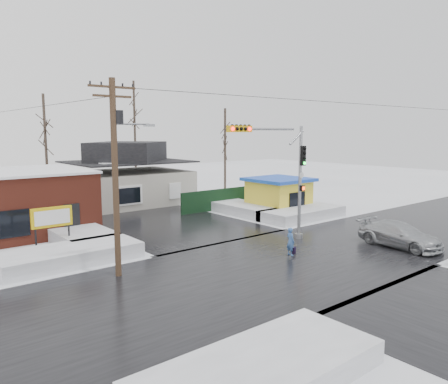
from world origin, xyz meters
TOP-DOWN VIEW (x-y plane):
  - ground at (0.00, 0.00)m, footprint 120.00×120.00m
  - road_ns at (0.00, 0.00)m, footprint 10.00×120.00m
  - road_ew at (0.00, 0.00)m, footprint 120.00×10.00m
  - snowbank_nw at (-9.00, 7.00)m, footprint 7.00×3.00m
  - snowbank_ne at (9.00, 7.00)m, footprint 7.00×3.00m
  - snowbank_sw at (-9.00, -7.00)m, footprint 7.00×3.00m
  - snowbank_nside_w at (-7.00, 12.00)m, footprint 3.00×8.00m
  - snowbank_nside_e at (7.00, 12.00)m, footprint 3.00×8.00m
  - traffic_signal at (2.43, 2.97)m, footprint 6.05×0.68m
  - utility_pole at (-7.93, 3.50)m, footprint 3.15×0.44m
  - marquee_sign at (-9.00, 9.49)m, footprint 2.20×0.21m
  - house at (2.00, 22.00)m, footprint 10.40×8.40m
  - kiosk at (9.50, 9.99)m, footprint 4.60×4.60m
  - fence at (6.50, 14.00)m, footprint 8.00×0.12m
  - tree_far_left at (-4.00, 26.00)m, footprint 3.00×3.00m
  - tree_far_mid at (6.00, 28.00)m, footprint 3.00×3.00m
  - tree_far_right at (12.00, 20.00)m, footprint 3.00×3.00m
  - pedestrian at (0.71, 0.73)m, footprint 0.45×0.61m
  - car at (6.91, -2.11)m, footprint 2.26×5.01m
  - shopping_bag at (1.13, 0.83)m, footprint 0.30×0.21m

SIDE VIEW (x-z plane):
  - ground at x=0.00m, z-range 0.00..0.00m
  - road_ns at x=0.00m, z-range 0.00..0.02m
  - road_ew at x=0.00m, z-range 0.00..0.02m
  - shopping_bag at x=1.13m, z-range 0.00..0.35m
  - snowbank_sw at x=-9.00m, z-range 0.00..0.70m
  - snowbank_nw at x=-9.00m, z-range 0.00..0.80m
  - snowbank_ne at x=9.00m, z-range 0.00..0.80m
  - snowbank_nside_w at x=-7.00m, z-range 0.00..0.80m
  - snowbank_nside_e at x=7.00m, z-range 0.00..0.80m
  - car at x=6.91m, z-range 0.00..1.43m
  - pedestrian at x=0.71m, z-range 0.00..1.53m
  - fence at x=6.50m, z-range 0.00..1.80m
  - kiosk at x=9.50m, z-range 0.03..2.90m
  - marquee_sign at x=-9.00m, z-range 0.65..3.20m
  - house at x=2.00m, z-range -0.26..5.50m
  - traffic_signal at x=2.43m, z-range 1.04..8.04m
  - utility_pole at x=-7.93m, z-range 0.61..9.61m
  - tree_far_right at x=12.00m, z-range 2.66..11.66m
  - tree_far_left at x=-4.00m, z-range 2.95..12.95m
  - tree_far_mid at x=6.00m, z-range 3.54..15.54m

